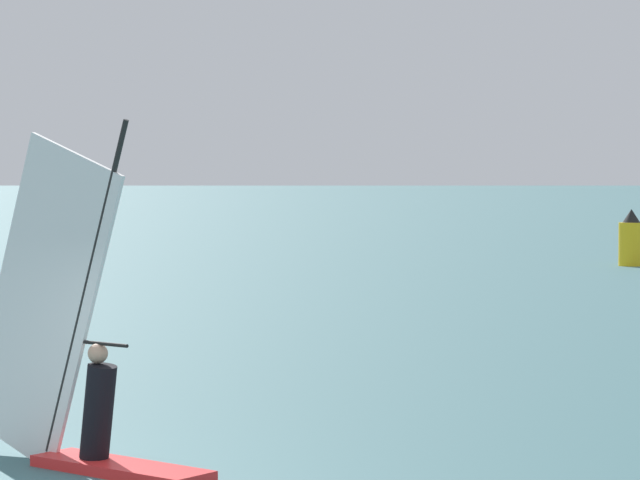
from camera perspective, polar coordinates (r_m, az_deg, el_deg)
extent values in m
cube|color=red|center=(16.20, -7.60, -8.65)|extent=(2.29, 1.07, 0.12)
cylinder|color=black|center=(16.34, -8.93, -1.90)|extent=(1.30, 0.34, 3.67)
cube|color=white|center=(16.86, -10.54, -2.37)|extent=(2.52, 0.59, 3.79)
cylinder|color=black|center=(16.48, -9.21, -3.84)|extent=(1.48, 0.36, 0.04)
cylinder|color=black|center=(16.35, -8.47, -6.51)|extent=(0.52, 0.41, 1.06)
sphere|color=tan|center=(16.27, -8.48, -4.31)|extent=(0.22, 0.22, 0.22)
cylinder|color=yellow|center=(55.92, 11.80, -0.16)|extent=(0.92, 0.92, 1.59)
cone|color=black|center=(55.89, 11.81, 0.91)|extent=(0.64, 0.64, 0.50)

